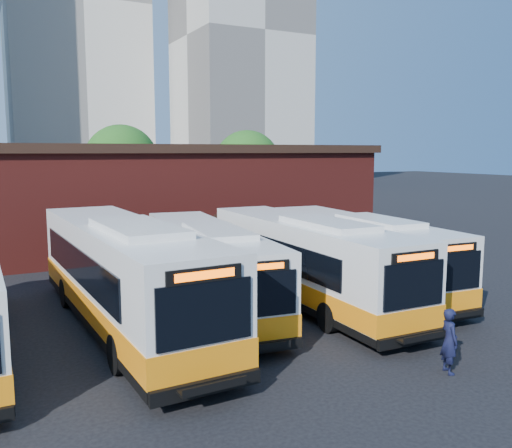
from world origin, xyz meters
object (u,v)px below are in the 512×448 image
bus_mideast (306,264)px  transit_worker (449,341)px  bus_west (124,279)px  bus_midwest (208,269)px  bus_east (358,255)px

bus_mideast → transit_worker: size_ratio=7.13×
bus_west → transit_worker: 10.48m
bus_west → bus_mideast: size_ratio=1.09×
bus_midwest → bus_east: (6.91, -0.38, -0.00)m
bus_mideast → bus_east: size_ratio=1.05×
bus_midwest → transit_worker: bus_midwest is taller
bus_mideast → bus_east: 3.26m
bus_midwest → bus_east: bus_midwest is taller
bus_east → transit_worker: size_ratio=6.79×
bus_east → transit_worker: 9.13m
bus_mideast → bus_east: bearing=14.8°
bus_mideast → bus_east: bus_mideast is taller
bus_mideast → bus_midwest: bearing=164.6°
transit_worker → bus_mideast: bearing=15.1°
bus_midwest → bus_mideast: 3.91m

